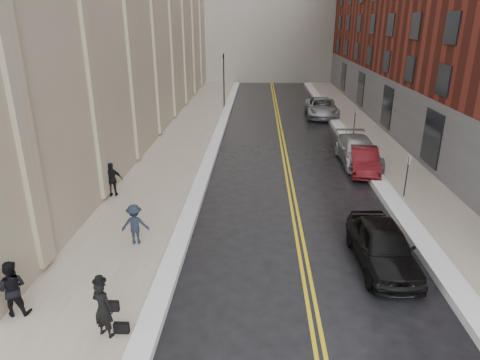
# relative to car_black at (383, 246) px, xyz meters

# --- Properties ---
(ground) EXTENTS (160.00, 160.00, 0.00)m
(ground) POSITION_rel_car_black_xyz_m (-5.20, -1.90, -0.78)
(ground) COLOR black
(ground) RESTS_ON ground
(sidewalk_left) EXTENTS (4.00, 64.00, 0.15)m
(sidewalk_left) POSITION_rel_car_black_xyz_m (-9.70, 14.10, -0.70)
(sidewalk_left) COLOR gray
(sidewalk_left) RESTS_ON ground
(sidewalk_right) EXTENTS (3.00, 64.00, 0.15)m
(sidewalk_right) POSITION_rel_car_black_xyz_m (3.80, 14.10, -0.70)
(sidewalk_right) COLOR gray
(sidewalk_right) RESTS_ON ground
(lane_stripe_a) EXTENTS (0.12, 64.00, 0.01)m
(lane_stripe_a) POSITION_rel_car_black_xyz_m (-2.82, 14.10, -0.78)
(lane_stripe_a) COLOR gold
(lane_stripe_a) RESTS_ON ground
(lane_stripe_b) EXTENTS (0.12, 64.00, 0.01)m
(lane_stripe_b) POSITION_rel_car_black_xyz_m (-2.58, 14.10, -0.78)
(lane_stripe_b) COLOR gold
(lane_stripe_b) RESTS_ON ground
(snow_ridge_left) EXTENTS (0.70, 60.80, 0.26)m
(snow_ridge_left) POSITION_rel_car_black_xyz_m (-7.40, 14.10, -0.65)
(snow_ridge_left) COLOR white
(snow_ridge_left) RESTS_ON ground
(snow_ridge_right) EXTENTS (0.85, 60.80, 0.30)m
(snow_ridge_right) POSITION_rel_car_black_xyz_m (1.95, 14.10, -0.63)
(snow_ridge_right) COLOR white
(snow_ridge_right) RESTS_ON ground
(traffic_signal) EXTENTS (0.18, 0.15, 5.20)m
(traffic_signal) POSITION_rel_car_black_xyz_m (-7.80, 28.10, 2.30)
(traffic_signal) COLOR black
(traffic_signal) RESTS_ON ground
(parking_sign_near) EXTENTS (0.06, 0.35, 2.23)m
(parking_sign_near) POSITION_rel_car_black_xyz_m (2.70, 6.10, 0.58)
(parking_sign_near) COLOR black
(parking_sign_near) RESTS_ON ground
(parking_sign_far) EXTENTS (0.06, 0.35, 2.23)m
(parking_sign_far) POSITION_rel_car_black_xyz_m (2.70, 18.10, 0.58)
(parking_sign_far) COLOR black
(parking_sign_far) RESTS_ON ground
(car_black) EXTENTS (1.97, 4.63, 1.56)m
(car_black) POSITION_rel_car_black_xyz_m (0.00, 0.00, 0.00)
(car_black) COLOR black
(car_black) RESTS_ON ground
(car_maroon) EXTENTS (2.00, 4.38, 1.39)m
(car_maroon) POSITION_rel_car_black_xyz_m (1.60, 9.95, -0.08)
(car_maroon) COLOR #4F0E13
(car_maroon) RESTS_ON ground
(car_silver_near) EXTENTS (2.24, 5.37, 1.55)m
(car_silver_near) POSITION_rel_car_black_xyz_m (1.60, 11.61, -0.00)
(car_silver_near) COLOR #94969B
(car_silver_near) RESTS_ON ground
(car_silver_far) EXTENTS (2.93, 5.96, 1.63)m
(car_silver_far) POSITION_rel_car_black_xyz_m (1.18, 24.79, 0.03)
(car_silver_far) COLOR #96989E
(car_silver_far) RESTS_ON ground
(pedestrian_main) EXTENTS (0.74, 0.62, 1.72)m
(pedestrian_main) POSITION_rel_car_black_xyz_m (-8.48, -4.16, 0.23)
(pedestrian_main) COLOR black
(pedestrian_main) RESTS_ON sidewalk_left
(pedestrian_a) EXTENTS (0.93, 0.77, 1.72)m
(pedestrian_a) POSITION_rel_car_black_xyz_m (-11.40, -3.37, 0.23)
(pedestrian_a) COLOR black
(pedestrian_a) RESTS_ON sidewalk_left
(pedestrian_b) EXTENTS (1.10, 0.72, 1.60)m
(pedestrian_b) POSITION_rel_car_black_xyz_m (-9.03, 0.93, 0.17)
(pedestrian_b) COLOR black
(pedestrian_b) RESTS_ON sidewalk_left
(pedestrian_c) EXTENTS (1.03, 0.54, 1.69)m
(pedestrian_c) POSITION_rel_car_black_xyz_m (-11.40, 5.51, 0.22)
(pedestrian_c) COLOR black
(pedestrian_c) RESTS_ON sidewalk_left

